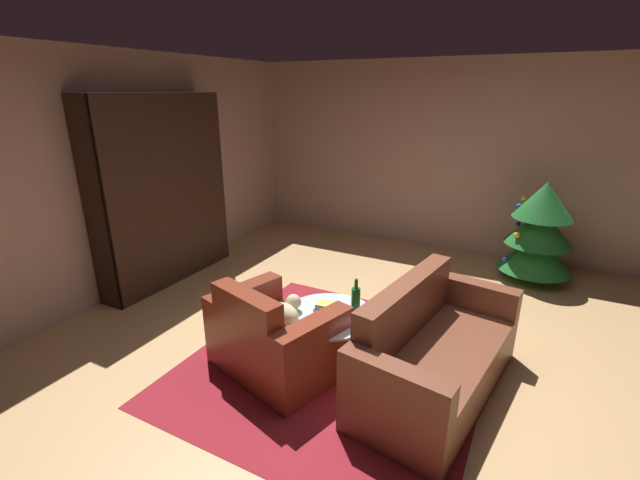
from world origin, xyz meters
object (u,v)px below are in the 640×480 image
(bookshelf_unit, at_px, (169,190))
(book_stack_on_table, at_px, (329,308))
(bottle_on_table, at_px, (356,301))
(decorated_tree, at_px, (539,231))
(coffee_table, at_px, (329,318))
(armchair_red, at_px, (274,339))
(couch_red, at_px, (433,355))

(bookshelf_unit, height_order, book_stack_on_table, bookshelf_unit)
(bottle_on_table, distance_m, decorated_tree, 2.85)
(bookshelf_unit, distance_m, book_stack_on_table, 2.65)
(book_stack_on_table, bearing_deg, coffee_table, -40.16)
(armchair_red, distance_m, book_stack_on_table, 0.51)
(couch_red, relative_size, coffee_table, 2.25)
(bookshelf_unit, relative_size, bottle_on_table, 6.86)
(book_stack_on_table, relative_size, decorated_tree, 0.19)
(armchair_red, bearing_deg, coffee_table, 41.88)
(armchair_red, relative_size, couch_red, 0.67)
(coffee_table, distance_m, decorated_tree, 3.04)
(bookshelf_unit, relative_size, book_stack_on_table, 9.62)
(coffee_table, bearing_deg, armchair_red, -138.12)
(bookshelf_unit, height_order, decorated_tree, bookshelf_unit)
(bookshelf_unit, height_order, bottle_on_table, bookshelf_unit)
(bookshelf_unit, xyz_separation_m, decorated_tree, (3.95, 1.91, -0.47))
(armchair_red, xyz_separation_m, decorated_tree, (1.81, 2.96, 0.34))
(bottle_on_table, bearing_deg, bookshelf_unit, 166.43)
(bookshelf_unit, height_order, coffee_table, bookshelf_unit)
(bookshelf_unit, xyz_separation_m, book_stack_on_table, (2.48, -0.73, -0.60))
(armchair_red, distance_m, couch_red, 1.26)
(couch_red, bearing_deg, bookshelf_unit, 168.49)
(bottle_on_table, bearing_deg, decorated_tree, 63.61)
(couch_red, height_order, book_stack_on_table, couch_red)
(bookshelf_unit, bearing_deg, coffee_table, -16.61)
(bookshelf_unit, bearing_deg, couch_red, -11.51)
(bookshelf_unit, xyz_separation_m, armchair_red, (2.14, -1.05, -0.81))
(armchair_red, xyz_separation_m, book_stack_on_table, (0.33, 0.32, 0.21))
(bookshelf_unit, height_order, couch_red, bookshelf_unit)
(couch_red, distance_m, bottle_on_table, 0.73)
(bookshelf_unit, distance_m, armchair_red, 2.52)
(coffee_table, height_order, bottle_on_table, bottle_on_table)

